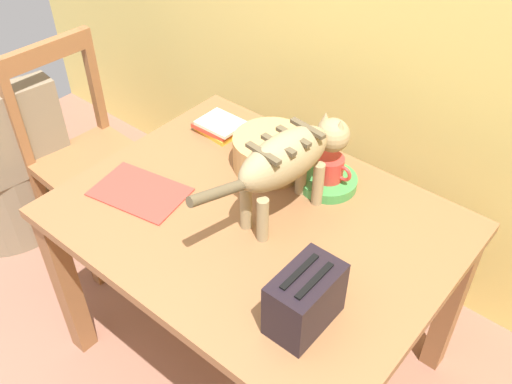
{
  "coord_description": "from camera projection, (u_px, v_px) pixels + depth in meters",
  "views": [
    {
      "loc": [
        0.75,
        0.07,
        1.93
      ],
      "look_at": [
        -0.09,
        1.07,
        0.82
      ],
      "focal_mm": 39.82,
      "sensor_mm": 36.0,
      "label": 1
    }
  ],
  "objects": [
    {
      "name": "magazine",
      "position": [
        140.0,
        192.0,
        1.85
      ],
      "size": [
        0.33,
        0.25,
        0.01
      ],
      "primitive_type": "cube",
      "rotation": [
        0.0,
        0.0,
        0.19
      ],
      "color": "red",
      "rests_on": "dining_table"
    },
    {
      "name": "wooden_chair_near",
      "position": [
        87.0,
        157.0,
        2.44
      ],
      "size": [
        0.44,
        0.44,
        0.94
      ],
      "rotation": [
        0.0,
        0.0,
        -1.63
      ],
      "color": "brown",
      "rests_on": "ground_plane"
    },
    {
      "name": "toaster",
      "position": [
        305.0,
        299.0,
        1.41
      ],
      "size": [
        0.12,
        0.2,
        0.18
      ],
      "color": "black",
      "rests_on": "dining_table"
    },
    {
      "name": "cat",
      "position": [
        290.0,
        158.0,
        1.66
      ],
      "size": [
        0.17,
        0.61,
        0.3
      ],
      "rotation": [
        0.0,
        0.0,
        -0.12
      ],
      "color": "#98825A",
      "rests_on": "dining_table"
    },
    {
      "name": "dining_table",
      "position": [
        256.0,
        237.0,
        1.82
      ],
      "size": [
        1.2,
        0.91,
        0.72
      ],
      "color": "brown",
      "rests_on": "ground_plane"
    },
    {
      "name": "book_stack",
      "position": [
        220.0,
        126.0,
        2.11
      ],
      "size": [
        0.17,
        0.14,
        0.05
      ],
      "color": "gold",
      "rests_on": "dining_table"
    },
    {
      "name": "wicker_basket",
      "position": [
        271.0,
        152.0,
        1.92
      ],
      "size": [
        0.26,
        0.26,
        0.12
      ],
      "color": "tan",
      "rests_on": "dining_table"
    },
    {
      "name": "coffee_mug",
      "position": [
        329.0,
        168.0,
        1.83
      ],
      "size": [
        0.13,
        0.09,
        0.08
      ],
      "color": "red",
      "rests_on": "saucer_bowl"
    },
    {
      "name": "saucer_bowl",
      "position": [
        327.0,
        181.0,
        1.87
      ],
      "size": [
        0.19,
        0.19,
        0.04
      ],
      "primitive_type": "cylinder",
      "color": "#3C8E42",
      "rests_on": "dining_table"
    }
  ]
}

